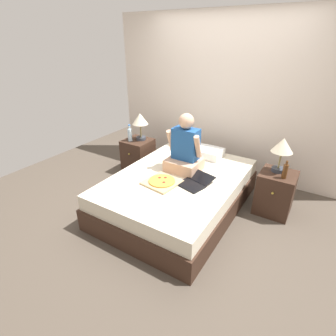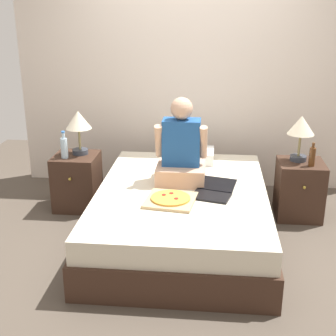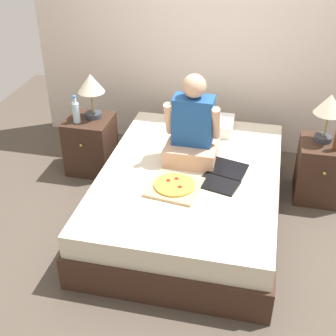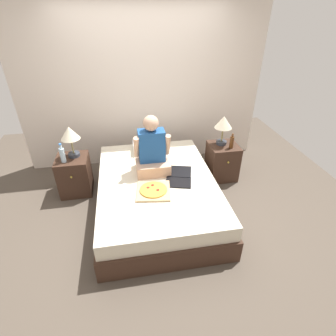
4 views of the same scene
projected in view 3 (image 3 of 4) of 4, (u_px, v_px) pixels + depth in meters
ground_plane at (189, 216)px, 4.22m from camera, size 5.91×5.91×0.00m
wall_back at (218, 33)px, 4.74m from camera, size 3.91×0.12×2.50m
bed at (189, 195)px, 4.10m from camera, size 1.53×2.15×0.48m
nightstand_left at (91, 144)px, 4.77m from camera, size 0.44×0.47×0.57m
lamp_on_left_nightstand at (91, 86)px, 4.47m from camera, size 0.26×0.26×0.45m
water_bottle at (76, 112)px, 4.50m from camera, size 0.07×0.07×0.28m
nightstand_right at (321, 170)px, 4.34m from camera, size 0.44×0.47×0.57m
lamp_on_right_nightstand at (329, 108)px, 4.06m from camera, size 0.26×0.26×0.45m
pillow at (206, 124)px, 4.59m from camera, size 0.52×0.34×0.12m
person_seated at (193, 130)px, 3.99m from camera, size 0.47×0.40×0.78m
laptop at (221, 179)px, 3.83m from camera, size 0.41×0.48×0.07m
pizza_box at (174, 186)px, 3.74m from camera, size 0.45×0.45×0.05m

